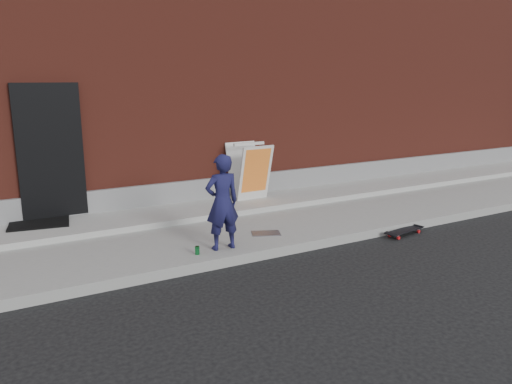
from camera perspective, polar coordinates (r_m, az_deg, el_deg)
ground at (r=7.44m, az=2.01°, el=-7.57°), size 80.00×80.00×0.00m
sidewalk at (r=8.66m, az=-3.11°, el=-4.04°), size 20.00×3.00×0.15m
apron at (r=9.42m, az=-5.52°, el=-1.90°), size 20.00×1.20×0.10m
building at (r=13.45m, az=-13.79°, el=12.16°), size 20.00×8.10×5.00m
child at (r=7.20m, az=-3.89°, el=-1.18°), size 0.52×0.35×1.40m
skateboard at (r=8.82m, az=16.60°, el=-4.26°), size 0.84×0.34×0.09m
pizza_sign at (r=9.85m, az=-0.72°, el=2.46°), size 0.69×0.81×1.12m
soda_can at (r=7.18m, az=-6.73°, el=-6.64°), size 0.08×0.08×0.12m
doormat at (r=9.00m, az=-23.53°, el=-3.23°), size 1.03×0.88×0.03m
utility_plate at (r=8.06m, az=1.16°, el=-4.74°), size 0.52×0.43×0.01m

